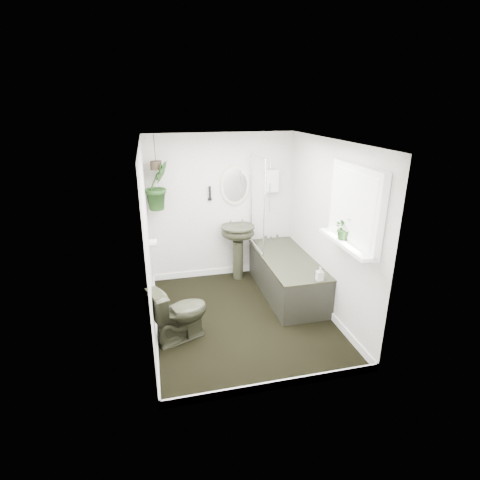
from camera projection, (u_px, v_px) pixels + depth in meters
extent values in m
cube|color=black|center=(243.00, 317.00, 5.05)|extent=(2.30, 2.80, 0.02)
cube|color=white|center=(243.00, 140.00, 4.24)|extent=(2.30, 2.80, 0.02)
cube|color=white|center=(222.00, 207.00, 5.93)|extent=(2.30, 0.02, 2.30)
cube|color=white|center=(280.00, 288.00, 3.36)|extent=(2.30, 0.02, 2.30)
cube|color=white|center=(147.00, 244.00, 4.39)|extent=(0.02, 2.80, 2.30)
cube|color=white|center=(329.00, 230.00, 4.89)|extent=(0.02, 2.80, 2.30)
cube|color=white|center=(243.00, 313.00, 5.02)|extent=(2.30, 2.80, 0.10)
cube|color=white|center=(272.00, 181.00, 5.90)|extent=(0.20, 0.10, 0.35)
ellipsoid|color=beige|center=(235.00, 185.00, 5.82)|extent=(0.46, 0.03, 0.62)
cylinder|color=black|center=(210.00, 193.00, 5.75)|extent=(0.04, 0.04, 0.22)
cylinder|color=white|center=(153.00, 243.00, 5.13)|extent=(0.11, 0.11, 0.11)
cube|color=white|center=(355.00, 207.00, 4.07)|extent=(0.08, 1.00, 0.90)
cube|color=white|center=(346.00, 243.00, 4.20)|extent=(0.18, 1.00, 0.04)
cube|color=white|center=(352.00, 207.00, 4.06)|extent=(0.01, 0.86, 0.76)
imported|color=#292B1D|center=(179.00, 312.00, 4.47)|extent=(0.79, 0.62, 0.71)
imported|color=black|center=(345.00, 228.00, 4.22)|extent=(0.25, 0.22, 0.27)
imported|color=black|center=(157.00, 186.00, 5.37)|extent=(0.50, 0.48, 0.70)
imported|color=black|center=(320.00, 274.00, 4.75)|extent=(0.09, 0.09, 0.18)
cylinder|color=#32271B|center=(156.00, 165.00, 5.27)|extent=(0.16, 0.16, 0.12)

